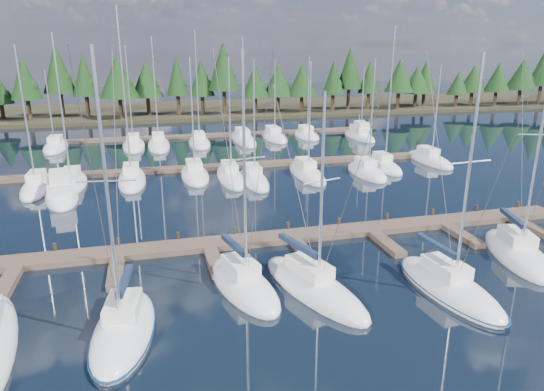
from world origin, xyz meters
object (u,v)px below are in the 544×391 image
object	(u,v)px
front_sailboat_3	(313,287)
front_sailboat_2	(244,284)
front_sailboat_5	(517,253)
front_sailboat_1	(124,329)
front_sailboat_4	(449,287)
motor_yacht_left	(61,193)
motor_yacht_right	(360,134)
main_dock	(294,239)

from	to	relation	value
front_sailboat_3	front_sailboat_2	bearing A→B (deg)	161.72
front_sailboat_5	front_sailboat_1	bearing A→B (deg)	-173.36
front_sailboat_1	front_sailboat_4	size ratio (longest dim) A/B	1.02
front_sailboat_2	motor_yacht_left	world-z (taller)	front_sailboat_2
front_sailboat_3	motor_yacht_right	size ratio (longest dim) A/B	1.46
motor_yacht_left	motor_yacht_right	distance (m)	44.35
main_dock	motor_yacht_left	distance (m)	23.11
front_sailboat_1	front_sailboat_2	distance (m)	7.18
main_dock	front_sailboat_1	distance (m)	14.43
front_sailboat_4	motor_yacht_left	distance (m)	33.95
main_dock	motor_yacht_right	xyz separation A→B (m)	(21.37, 36.30, 0.25)
front_sailboat_1	front_sailboat_3	xyz separation A→B (m)	(10.26, 1.84, -0.01)
front_sailboat_1	front_sailboat_5	xyz separation A→B (m)	(24.78, 2.88, 0.00)
main_dock	motor_yacht_right	bearing A→B (deg)	59.52
main_dock	front_sailboat_4	distance (m)	11.08
main_dock	front_sailboat_3	world-z (taller)	front_sailboat_3
front_sailboat_1	motor_yacht_right	world-z (taller)	front_sailboat_1
main_dock	front_sailboat_4	world-z (taller)	front_sailboat_4
front_sailboat_2	front_sailboat_3	world-z (taller)	front_sailboat_2
front_sailboat_1	motor_yacht_left	bearing A→B (deg)	104.59
front_sailboat_3	front_sailboat_5	bearing A→B (deg)	4.13
main_dock	motor_yacht_right	size ratio (longest dim) A/B	5.33
front_sailboat_4	motor_yacht_right	bearing A→B (deg)	71.73
front_sailboat_1	front_sailboat_4	bearing A→B (deg)	-0.27
main_dock	front_sailboat_3	bearing A→B (deg)	-98.31
motor_yacht_right	front_sailboat_2	bearing A→B (deg)	-121.84
front_sailboat_1	front_sailboat_5	distance (m)	24.95
front_sailboat_4	motor_yacht_left	world-z (taller)	front_sailboat_4
front_sailboat_4	front_sailboat_5	distance (m)	7.68
front_sailboat_2	motor_yacht_right	size ratio (longest dim) A/B	1.70
front_sailboat_4	front_sailboat_2	bearing A→B (deg)	164.23
front_sailboat_2	front_sailboat_3	xyz separation A→B (m)	(3.78, -1.25, -0.02)
front_sailboat_5	motor_yacht_right	world-z (taller)	front_sailboat_5
front_sailboat_3	front_sailboat_5	world-z (taller)	front_sailboat_5
front_sailboat_4	motor_yacht_right	xyz separation A→B (m)	(14.97, 45.34, 0.17)
main_dock	front_sailboat_2	distance (m)	7.60
motor_yacht_left	front_sailboat_1	bearing A→B (deg)	-75.41
front_sailboat_1	motor_yacht_right	distance (m)	55.82
front_sailboat_1	front_sailboat_2	bearing A→B (deg)	25.46
front_sailboat_1	front_sailboat_5	bearing A→B (deg)	6.64
front_sailboat_1	motor_yacht_left	world-z (taller)	front_sailboat_1
front_sailboat_1	motor_yacht_right	xyz separation A→B (m)	(32.67, 45.26, 0.16)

